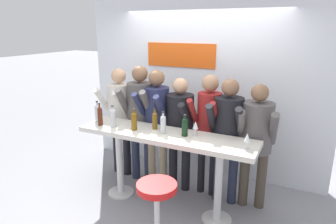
{
  "coord_description": "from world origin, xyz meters",
  "views": [
    {
      "loc": [
        1.54,
        -3.07,
        2.26
      ],
      "look_at": [
        0.0,
        0.08,
        1.26
      ],
      "focal_mm": 32.0,
      "sensor_mm": 36.0,
      "label": 1
    }
  ],
  "objects_px": {
    "wine_bottle_6": "(100,115)",
    "wine_glass_0": "(247,138)",
    "person_center_right": "(209,122)",
    "wine_bottle_0": "(185,126)",
    "tasting_table": "(165,146)",
    "wine_bottle_5": "(155,120)",
    "bar_stool": "(157,206)",
    "person_far_right": "(256,134)",
    "person_far_left": "(120,111)",
    "wine_glass_1": "(195,126)",
    "person_right": "(228,129)",
    "person_center": "(180,123)",
    "wine_bottle_3": "(113,117)",
    "wine_bottle_1": "(134,120)",
    "person_left": "(140,112)",
    "person_center_left": "(157,116)",
    "wine_bottle_4": "(98,112)",
    "wine_bottle_2": "(163,123)"
  },
  "relations": [
    {
      "from": "wine_bottle_1",
      "to": "wine_glass_0",
      "type": "relative_size",
      "value": 1.54
    },
    {
      "from": "person_center",
      "to": "person_right",
      "type": "distance_m",
      "value": 0.69
    },
    {
      "from": "wine_bottle_6",
      "to": "wine_glass_0",
      "type": "height_order",
      "value": "wine_bottle_6"
    },
    {
      "from": "person_center_left",
      "to": "wine_bottle_2",
      "type": "bearing_deg",
      "value": -53.18
    },
    {
      "from": "tasting_table",
      "to": "wine_bottle_2",
      "type": "relative_size",
      "value": 8.22
    },
    {
      "from": "person_left",
      "to": "person_right",
      "type": "xyz_separation_m",
      "value": [
        1.3,
        -0.04,
        -0.05
      ]
    },
    {
      "from": "person_center",
      "to": "wine_bottle_3",
      "type": "bearing_deg",
      "value": -134.59
    },
    {
      "from": "wine_glass_1",
      "to": "wine_bottle_1",
      "type": "bearing_deg",
      "value": -169.51
    },
    {
      "from": "tasting_table",
      "to": "person_center_right",
      "type": "height_order",
      "value": "person_center_right"
    },
    {
      "from": "wine_bottle_2",
      "to": "wine_bottle_6",
      "type": "height_order",
      "value": "wine_bottle_6"
    },
    {
      "from": "wine_glass_1",
      "to": "person_center_left",
      "type": "bearing_deg",
      "value": 152.55
    },
    {
      "from": "person_left",
      "to": "person_far_right",
      "type": "xyz_separation_m",
      "value": [
        1.64,
        0.01,
        -0.08
      ]
    },
    {
      "from": "person_far_left",
      "to": "bar_stool",
      "type": "bearing_deg",
      "value": -39.88
    },
    {
      "from": "tasting_table",
      "to": "wine_bottle_5",
      "type": "distance_m",
      "value": 0.36
    },
    {
      "from": "person_center_right",
      "to": "wine_bottle_0",
      "type": "relative_size",
      "value": 6.39
    },
    {
      "from": "wine_bottle_3",
      "to": "wine_bottle_4",
      "type": "height_order",
      "value": "wine_bottle_4"
    },
    {
      "from": "bar_stool",
      "to": "person_far_right",
      "type": "bearing_deg",
      "value": 59.03
    },
    {
      "from": "person_far_left",
      "to": "person_right",
      "type": "relative_size",
      "value": 1.01
    },
    {
      "from": "wine_bottle_0",
      "to": "wine_bottle_2",
      "type": "xyz_separation_m",
      "value": [
        -0.27,
        -0.03,
        0.0
      ]
    },
    {
      "from": "person_center",
      "to": "wine_bottle_2",
      "type": "height_order",
      "value": "person_center"
    },
    {
      "from": "wine_bottle_3",
      "to": "person_far_left",
      "type": "bearing_deg",
      "value": 117.76
    },
    {
      "from": "person_left",
      "to": "person_center",
      "type": "height_order",
      "value": "person_left"
    },
    {
      "from": "wine_bottle_3",
      "to": "wine_bottle_5",
      "type": "bearing_deg",
      "value": 16.7
    },
    {
      "from": "wine_glass_1",
      "to": "wine_bottle_0",
      "type": "bearing_deg",
      "value": -149.77
    },
    {
      "from": "bar_stool",
      "to": "wine_glass_1",
      "type": "relative_size",
      "value": 4.26
    },
    {
      "from": "person_center_left",
      "to": "person_right",
      "type": "relative_size",
      "value": 1.03
    },
    {
      "from": "wine_glass_0",
      "to": "wine_bottle_4",
      "type": "bearing_deg",
      "value": 178.5
    },
    {
      "from": "tasting_table",
      "to": "person_far_left",
      "type": "distance_m",
      "value": 1.18
    },
    {
      "from": "person_center_left",
      "to": "person_right",
      "type": "xyz_separation_m",
      "value": [
        1.02,
        -0.02,
        -0.03
      ]
    },
    {
      "from": "person_center",
      "to": "wine_bottle_3",
      "type": "xyz_separation_m",
      "value": [
        -0.69,
        -0.57,
        0.15
      ]
    },
    {
      "from": "wine_bottle_5",
      "to": "wine_bottle_1",
      "type": "bearing_deg",
      "value": -146.97
    },
    {
      "from": "tasting_table",
      "to": "bar_stool",
      "type": "height_order",
      "value": "tasting_table"
    },
    {
      "from": "person_left",
      "to": "wine_bottle_5",
      "type": "bearing_deg",
      "value": -47.1
    },
    {
      "from": "wine_bottle_1",
      "to": "wine_bottle_5",
      "type": "distance_m",
      "value": 0.26
    },
    {
      "from": "bar_stool",
      "to": "person_center_left",
      "type": "height_order",
      "value": "person_center_left"
    },
    {
      "from": "person_center_right",
      "to": "wine_bottle_5",
      "type": "bearing_deg",
      "value": -139.27
    },
    {
      "from": "wine_bottle_4",
      "to": "wine_glass_1",
      "type": "distance_m",
      "value": 1.38
    },
    {
      "from": "person_center_right",
      "to": "wine_bottle_1",
      "type": "distance_m",
      "value": 0.98
    },
    {
      "from": "wine_bottle_0",
      "to": "wine_glass_0",
      "type": "bearing_deg",
      "value": -6.02
    },
    {
      "from": "person_right",
      "to": "wine_glass_1",
      "type": "relative_size",
      "value": 9.37
    },
    {
      "from": "person_far_left",
      "to": "person_left",
      "type": "xyz_separation_m",
      "value": [
        0.4,
        -0.05,
        0.04
      ]
    },
    {
      "from": "bar_stool",
      "to": "wine_bottle_3",
      "type": "xyz_separation_m",
      "value": [
        -0.99,
        0.66,
        0.64
      ]
    },
    {
      "from": "tasting_table",
      "to": "wine_bottle_0",
      "type": "distance_m",
      "value": 0.39
    },
    {
      "from": "person_far_right",
      "to": "wine_bottle_4",
      "type": "relative_size",
      "value": 5.43
    },
    {
      "from": "tasting_table",
      "to": "wine_glass_0",
      "type": "bearing_deg",
      "value": -3.19
    },
    {
      "from": "wine_bottle_1",
      "to": "wine_glass_1",
      "type": "xyz_separation_m",
      "value": [
        0.77,
        0.14,
        -0.0
      ]
    },
    {
      "from": "wine_bottle_5",
      "to": "wine_glass_0",
      "type": "distance_m",
      "value": 1.19
    },
    {
      "from": "person_far_right",
      "to": "wine_glass_1",
      "type": "distance_m",
      "value": 0.77
    },
    {
      "from": "person_left",
      "to": "person_center_left",
      "type": "relative_size",
      "value": 1.02
    },
    {
      "from": "person_far_right",
      "to": "wine_bottle_6",
      "type": "distance_m",
      "value": 2.0
    }
  ]
}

